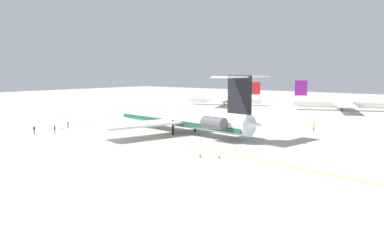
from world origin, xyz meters
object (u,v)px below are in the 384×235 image
ground_crew_near_tail (34,129)px  safety_cone_nose (219,157)px  safety_cone_tail (200,156)px  airliner_far_left (222,98)px  airliner_mid_left (345,102)px  main_jetliner (184,117)px  ground_crew_portside (68,124)px  safety_cone_wingtip (62,128)px  ground_crew_near_nose (55,129)px  ground_crew_starboard (314,126)px

ground_crew_near_tail → safety_cone_nose: (44.26, 4.77, -0.77)m
safety_cone_tail → airliner_far_left: bearing=122.5°
airliner_far_left → airliner_mid_left: bearing=168.4°
main_jetliner → airliner_mid_left: main_jetliner is taller
airliner_far_left → airliner_mid_left: airliner_mid_left is taller
main_jetliner → airliner_mid_left: (10.66, 70.51, -0.45)m
ground_crew_portside → airliner_far_left: bearing=111.5°
safety_cone_wingtip → ground_crew_portside: bearing=102.7°
main_jetliner → ground_crew_near_nose: size_ratio=23.49×
airliner_mid_left → ground_crew_starboard: airliner_mid_left is taller
airliner_far_left → safety_cone_tail: 95.14m
ground_crew_near_tail → safety_cone_tail: bearing=-124.0°
main_jetliner → ground_crew_starboard: main_jetliner is taller
ground_crew_portside → safety_cone_tail: ground_crew_portside is taller
main_jetliner → ground_crew_near_tail: size_ratio=25.71×
airliner_far_left → safety_cone_tail: bearing=101.8°
airliner_far_left → airliner_mid_left: (44.55, 7.18, 0.31)m
safety_cone_wingtip → airliner_mid_left: bearing=66.7°
airliner_mid_left → ground_crew_near_tail: size_ratio=19.31×
ground_crew_starboard → ground_crew_near_nose: bearing=144.8°
ground_crew_near_tail → ground_crew_starboard: 60.60m
safety_cone_wingtip → safety_cone_tail: (42.53, -3.80, 0.00)m
ground_crew_near_nose → ground_crew_starboard: ground_crew_near_nose is taller
airliner_mid_left → safety_cone_nose: bearing=-108.2°
main_jetliner → ground_crew_near_nose: 27.32m
ground_crew_starboard → safety_cone_nose: ground_crew_starboard is taller
ground_crew_near_tail → safety_cone_wingtip: size_ratio=3.01×
main_jetliner → safety_cone_nose: 25.57m
safety_cone_nose → airliner_far_left: bearing=124.3°
airliner_far_left → ground_crew_near_tail: 84.29m
main_jetliner → safety_cone_nose: main_jetliner is taller
ground_crew_near_tail → safety_cone_wingtip: (-0.99, 7.34, -0.77)m
ground_crew_portside → ground_crew_near_nose: bearing=-37.4°
ground_crew_portside → ground_crew_starboard: (45.72, 32.12, 0.06)m
ground_crew_near_nose → safety_cone_nose: size_ratio=3.30×
airliner_mid_left → safety_cone_nose: size_ratio=58.19×
ground_crew_starboard → ground_crew_portside: bearing=136.2°
airliner_far_left → ground_crew_near_tail: (9.63, -83.72, -1.58)m
main_jetliner → ground_crew_starboard: (20.06, 20.95, -2.29)m
airliner_mid_left → main_jetliner: bearing=-123.0°
safety_cone_wingtip → main_jetliner: bearing=27.3°
main_jetliner → ground_crew_near_nose: bearing=48.4°
airliner_mid_left → safety_cone_nose: 86.67m
ground_crew_starboard → safety_cone_tail: size_ratio=3.14×
safety_cone_tail → ground_crew_starboard: bearing=85.8°
safety_cone_tail → main_jetliner: bearing=135.8°
airliner_far_left → airliner_mid_left: 45.12m
ground_crew_near_tail → safety_cone_wingtip: bearing=-31.2°
airliner_mid_left → ground_crew_near_nose: bearing=-133.9°
ground_crew_portside → ground_crew_starboard: ground_crew_starboard is taller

